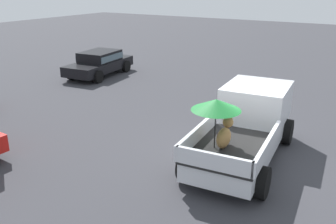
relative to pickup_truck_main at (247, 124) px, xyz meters
The scene contains 3 objects.
ground_plane 1.05m from the pickup_truck_main, behind, with size 80.00×80.00×0.00m, color #38383D.
pickup_truck_main is the anchor object (origin of this frame).
parked_sedan_far 11.53m from the pickup_truck_main, 63.30° to the left, with size 4.46×2.33×1.33m.
Camera 1 is at (-9.29, -3.19, 4.89)m, focal length 39.05 mm.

